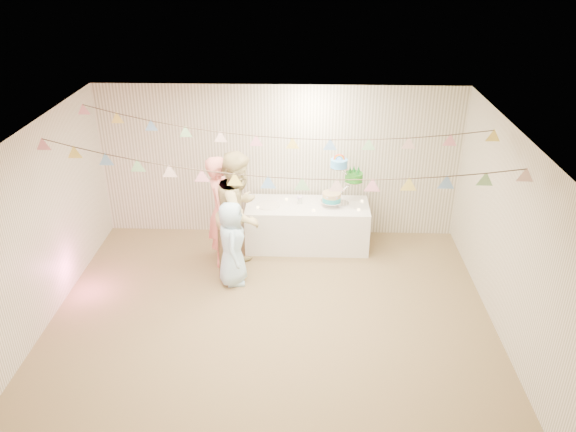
{
  "coord_description": "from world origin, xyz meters",
  "views": [
    {
      "loc": [
        0.44,
        -6.26,
        4.7
      ],
      "look_at": [
        0.2,
        0.8,
        1.15
      ],
      "focal_mm": 35.0,
      "sensor_mm": 36.0,
      "label": 1
    }
  ],
  "objects_px": {
    "person_adult_b": "(240,212)",
    "person_child": "(232,244)",
    "cake_stand": "(342,181)",
    "person_adult_a": "(222,211)",
    "table": "(307,225)"
  },
  "relations": [
    {
      "from": "table",
      "to": "cake_stand",
      "type": "distance_m",
      "value": 0.96
    },
    {
      "from": "person_adult_b",
      "to": "cake_stand",
      "type": "bearing_deg",
      "value": -46.13
    },
    {
      "from": "person_adult_a",
      "to": "person_adult_b",
      "type": "bearing_deg",
      "value": -120.37
    },
    {
      "from": "table",
      "to": "cake_stand",
      "type": "xyz_separation_m",
      "value": [
        0.55,
        0.05,
        0.78
      ]
    },
    {
      "from": "person_adult_b",
      "to": "person_child",
      "type": "xyz_separation_m",
      "value": [
        -0.08,
        -0.42,
        -0.31
      ]
    },
    {
      "from": "cake_stand",
      "to": "person_child",
      "type": "height_order",
      "value": "cake_stand"
    },
    {
      "from": "person_adult_b",
      "to": "person_child",
      "type": "distance_m",
      "value": 0.52
    },
    {
      "from": "person_adult_a",
      "to": "cake_stand",
      "type": "bearing_deg",
      "value": -72.14
    },
    {
      "from": "person_adult_b",
      "to": "table",
      "type": "bearing_deg",
      "value": -36.94
    },
    {
      "from": "table",
      "to": "person_adult_b",
      "type": "xyz_separation_m",
      "value": [
        -1.02,
        -0.73,
        0.59
      ]
    },
    {
      "from": "person_adult_a",
      "to": "person_child",
      "type": "height_order",
      "value": "person_adult_a"
    },
    {
      "from": "cake_stand",
      "to": "person_adult_b",
      "type": "bearing_deg",
      "value": -153.48
    },
    {
      "from": "cake_stand",
      "to": "person_adult_a",
      "type": "height_order",
      "value": "person_adult_a"
    },
    {
      "from": "person_adult_a",
      "to": "person_child",
      "type": "xyz_separation_m",
      "value": [
        0.22,
        -0.59,
        -0.24
      ]
    },
    {
      "from": "cake_stand",
      "to": "person_adult_b",
      "type": "height_order",
      "value": "person_adult_b"
    }
  ]
}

